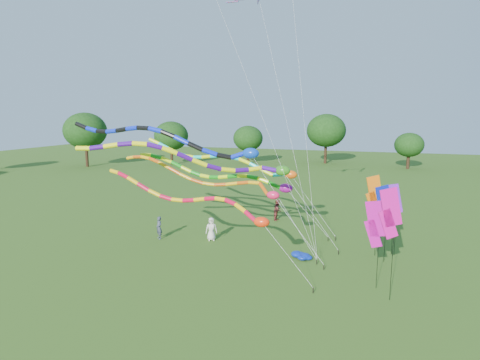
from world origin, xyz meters
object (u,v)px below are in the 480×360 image
(tube_kite_orange, at_px, (212,179))
(blue_nylon_heap, at_px, (300,254))
(person_a, at_px, (211,229))
(person_b, at_px, (159,228))
(tube_kite_red, at_px, (201,202))
(person_c, at_px, (278,210))

(tube_kite_orange, height_order, blue_nylon_heap, tube_kite_orange)
(person_a, relative_size, person_b, 1.01)
(tube_kite_red, xyz_separation_m, person_c, (1.85, 11.57, -3.03))
(tube_kite_red, bearing_deg, person_b, 154.68)
(person_c, bearing_deg, person_a, 159.36)
(tube_kite_red, xyz_separation_m, tube_kite_orange, (-0.52, 2.92, 0.85))
(tube_kite_red, bearing_deg, tube_kite_orange, 112.35)
(blue_nylon_heap, height_order, person_a, person_a)
(tube_kite_orange, bearing_deg, person_b, 176.81)
(blue_nylon_heap, bearing_deg, person_c, 112.34)
(blue_nylon_heap, relative_size, person_c, 0.69)
(tube_kite_orange, height_order, person_c, tube_kite_orange)
(person_c, bearing_deg, tube_kite_red, 175.83)
(tube_kite_orange, distance_m, person_c, 9.77)
(person_b, bearing_deg, person_a, 50.29)
(person_b, bearing_deg, person_c, 84.79)
(blue_nylon_heap, distance_m, person_c, 8.88)
(blue_nylon_heap, relative_size, person_a, 0.74)
(tube_kite_red, distance_m, person_a, 5.87)
(blue_nylon_heap, xyz_separation_m, person_c, (-3.37, 8.19, 0.70))
(person_a, distance_m, person_b, 3.79)
(tube_kite_red, bearing_deg, person_c, 93.22)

